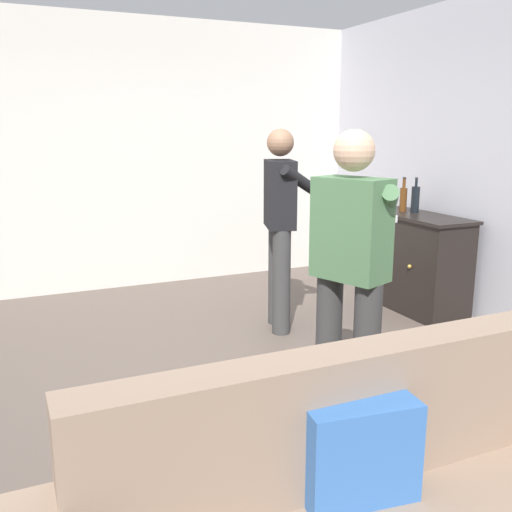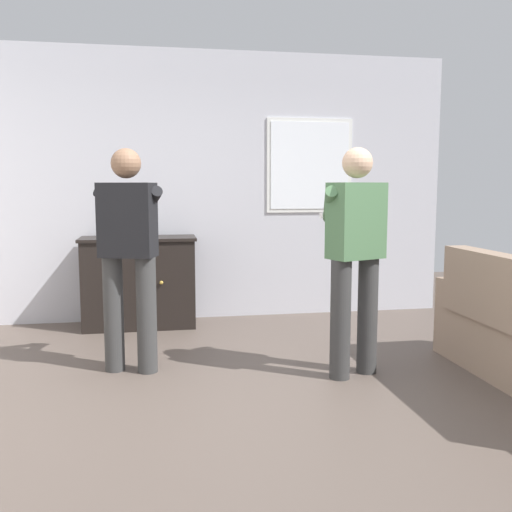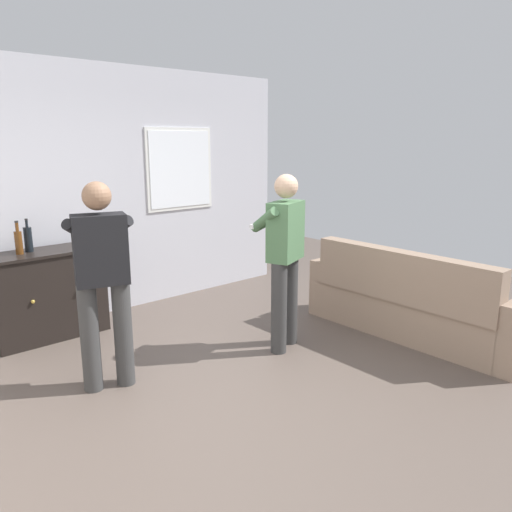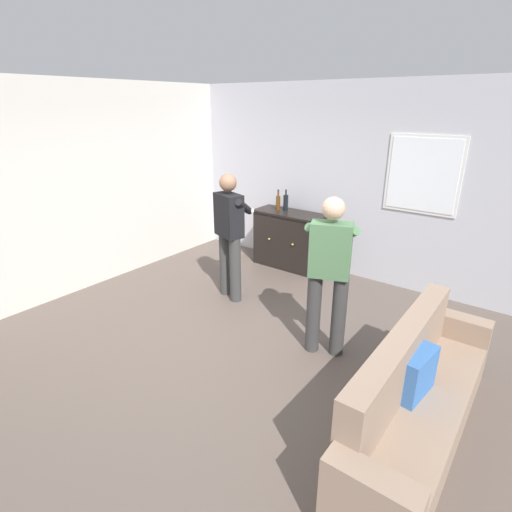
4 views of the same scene
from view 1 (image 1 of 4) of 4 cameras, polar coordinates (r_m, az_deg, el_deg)
The scene contains 7 objects.
ground at distance 4.01m, azimuth -4.59°, elevation -12.23°, with size 10.40×10.40×0.00m, color brown.
wall_side_left at distance 6.21m, azimuth -13.20°, elevation 9.74°, with size 0.12×5.20×2.80m, color silver.
sideboard_cabinet at distance 5.56m, azimuth 15.57°, elevation -0.56°, with size 1.13×0.49×0.90m.
bottle_wine_green at distance 5.59m, azimuth 15.65°, elevation 5.53°, with size 0.08×0.08×0.33m.
bottle_liquor_amber at distance 5.64m, azimuth 14.52°, elevation 5.62°, with size 0.07×0.07×0.33m.
person_standing_left at distance 4.73m, azimuth 2.52°, elevation 3.59°, with size 0.53×0.52×1.68m.
person_standing_right at distance 3.16m, azimuth 9.48°, elevation -1.18°, with size 0.52×0.52×1.68m.
Camera 1 is at (3.43, -1.19, 1.69)m, focal length 40.00 mm.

